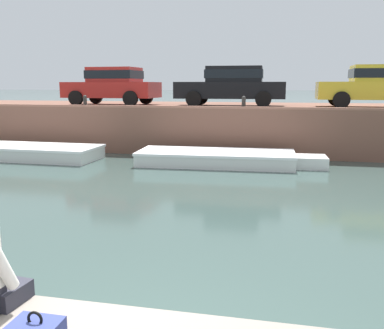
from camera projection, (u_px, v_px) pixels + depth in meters
name	position (u px, v px, depth m)	size (l,w,h in m)	color
ground_plane	(227.00, 204.00, 9.27)	(400.00, 400.00, 0.00)	#384C47
far_quay_wall	(255.00, 126.00, 17.85)	(60.00, 6.00, 1.72)	brown
far_wall_coping	(251.00, 108.00, 14.92)	(60.00, 0.24, 0.08)	#925F4C
boat_moored_west_white	(15.00, 152.00, 15.08)	(6.62, 1.96, 0.47)	white
boat_moored_central_white	(223.00, 158.00, 13.77)	(6.04, 2.12, 0.45)	white
car_leftmost_red	(113.00, 84.00, 17.90)	(3.92, 2.07, 1.54)	#B2231E
car_left_inner_black	(232.00, 84.00, 16.88)	(4.31, 1.99, 1.54)	black
car_centre_yellow	(379.00, 84.00, 15.76)	(4.27, 2.01, 1.54)	yellow
mooring_bollard_west	(85.00, 101.00, 16.30)	(0.15, 0.15, 0.45)	#2D2B28
mooring_bollard_mid	(244.00, 102.00, 15.06)	(0.15, 0.15, 0.45)	#2D2B28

